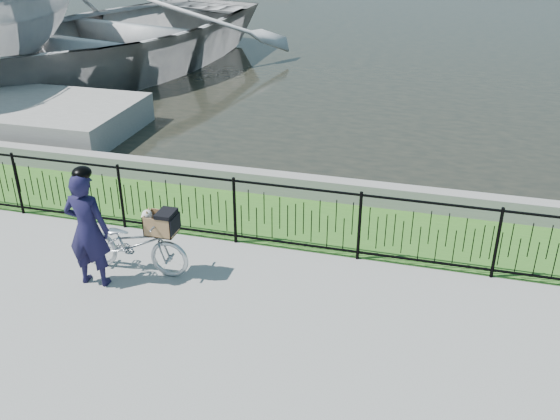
% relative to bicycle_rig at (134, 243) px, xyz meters
% --- Properties ---
extents(ground, '(120.00, 120.00, 0.00)m').
position_rel_bicycle_rig_xyz_m(ground, '(2.16, -0.40, -0.47)').
color(ground, gray).
rests_on(ground, ground).
extents(grass_strip, '(60.00, 2.00, 0.01)m').
position_rel_bicycle_rig_xyz_m(grass_strip, '(2.16, 2.20, -0.47)').
color(grass_strip, '#346820').
rests_on(grass_strip, ground).
extents(quay_wall, '(60.00, 0.30, 0.40)m').
position_rel_bicycle_rig_xyz_m(quay_wall, '(2.16, 3.20, -0.27)').
color(quay_wall, gray).
rests_on(quay_wall, ground).
extents(fence, '(14.00, 0.06, 1.15)m').
position_rel_bicycle_rig_xyz_m(fence, '(2.16, 1.20, 0.10)').
color(fence, black).
rests_on(fence, ground).
extents(bicycle_rig, '(1.74, 0.61, 1.09)m').
position_rel_bicycle_rig_xyz_m(bicycle_rig, '(0.00, 0.00, 0.00)').
color(bicycle_rig, '#ABB2B8').
rests_on(bicycle_rig, ground).
extents(cyclist, '(0.66, 0.45, 1.82)m').
position_rel_bicycle_rig_xyz_m(cyclist, '(-0.44, -0.46, 0.43)').
color(cyclist, black).
rests_on(cyclist, ground).
extents(boat_far, '(10.62, 13.10, 2.39)m').
position_rel_bicycle_rig_xyz_m(boat_far, '(-5.96, 10.92, 0.72)').
color(boat_far, '#A8A8A8').
rests_on(boat_far, water).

